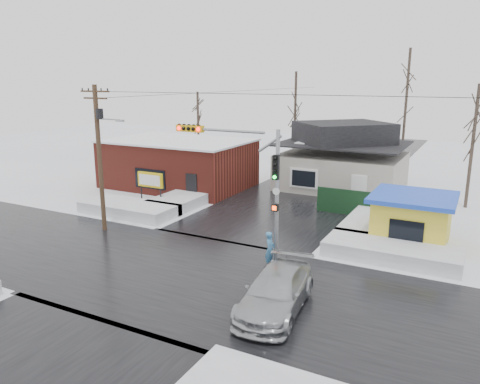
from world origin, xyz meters
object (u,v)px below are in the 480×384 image
at_px(traffic_signal, 248,177).
at_px(marquee_sign, 150,181).
at_px(kiosk, 412,219).
at_px(pedestrian, 270,250).
at_px(utility_pole, 100,150).
at_px(car, 276,292).

distance_m(traffic_signal, marquee_sign, 13.42).
bearing_deg(kiosk, traffic_signal, -135.16).
distance_m(kiosk, pedestrian, 9.21).
height_order(utility_pole, marquee_sign, utility_pole).
relative_size(traffic_signal, marquee_sign, 2.75).
bearing_deg(traffic_signal, kiosk, 44.84).
height_order(traffic_signal, car, traffic_signal).
bearing_deg(traffic_signal, utility_pole, 177.05).
xyz_separation_m(marquee_sign, kiosk, (18.50, 0.50, -0.46)).
bearing_deg(utility_pole, traffic_signal, -2.95).
bearing_deg(car, marquee_sign, 137.38).
height_order(traffic_signal, pedestrian, traffic_signal).
height_order(pedestrian, car, pedestrian).
bearing_deg(traffic_signal, marquee_sign, 150.28).
height_order(utility_pole, pedestrian, utility_pole).
height_order(utility_pole, kiosk, utility_pole).
distance_m(traffic_signal, car, 6.51).
bearing_deg(utility_pole, car, -18.83).
bearing_deg(pedestrian, kiosk, -45.72).
relative_size(traffic_signal, pedestrian, 3.72).
relative_size(kiosk, car, 0.81).
bearing_deg(marquee_sign, kiosk, 1.55).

